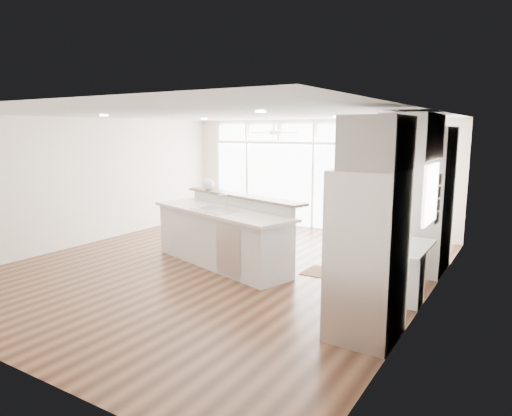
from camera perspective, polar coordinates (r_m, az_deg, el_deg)
The scene contains 23 objects.
floor at distance 8.33m, azimuth -4.42°, elevation -7.42°, with size 7.00×8.00×0.02m, color #3E2213.
ceiling at distance 7.96m, azimuth -4.68°, elevation 11.56°, with size 7.00×8.00×0.02m, color silver.
wall_back at distance 11.48m, azimuth 7.35°, elevation 4.19°, with size 7.00×0.04×2.70m, color white.
wall_left at distance 10.48m, azimuth -20.21°, elevation 3.15°, with size 0.04×8.00×2.70m, color white.
wall_right at distance 6.62m, azimuth 20.72°, elevation -0.39°, with size 0.04×8.00×2.70m, color white.
glass_wall at distance 11.46m, azimuth 7.19°, elevation 2.68°, with size 5.80×0.06×2.08m, color white.
transom_row at distance 11.38m, azimuth 7.34°, elevation 9.34°, with size 5.90×0.06×0.40m, color white.
desk_window at distance 6.89m, azimuth 20.98°, elevation 1.66°, with size 0.04×0.85×0.85m, color white.
ceiling_fan at distance 10.59m, azimuth 2.25°, elevation 9.93°, with size 1.16×1.16×0.32m, color white.
recessed_lights at distance 8.13m, azimuth -3.82°, elevation 11.39°, with size 3.40×3.00×0.02m, color #F4E7CF.
oven_cabinet at distance 8.44m, azimuth 20.86°, elevation 0.98°, with size 0.64×1.20×2.50m, color silver.
desk_nook at distance 7.20m, azimuth 17.81°, elevation -7.38°, with size 0.72×1.30×0.76m, color silver.
upper_cabinets at distance 6.89m, azimuth 18.99°, elevation 8.45°, with size 0.64×1.30×0.64m, color silver.
refrigerator at distance 5.51m, azimuth 13.74°, elevation -5.72°, with size 0.76×0.90×2.00m, color silver.
fridge_cabinet at distance 5.30m, azimuth 14.93°, elevation 7.89°, with size 0.64×0.90×0.60m, color silver.
framed_photos at distance 7.52m, azimuth 21.81°, elevation 1.07°, with size 0.06×0.22×0.80m, color black.
kitchen_island at distance 8.31m, azimuth -4.40°, elevation -2.91°, with size 3.15×1.19×1.25m, color silver.
rug at distance 8.02m, azimuth 9.06°, elevation -8.07°, with size 0.85×0.61×0.01m, color #3C2213.
office_chair at distance 7.66m, azimuth 15.56°, elevation -5.32°, with size 0.52×0.48×1.00m, color black.
fishbowl at distance 9.18m, azimuth -6.04°, elevation 3.00°, with size 0.25×0.25×0.25m, color silver.
monitor at distance 7.08m, azimuth 17.43°, elevation -2.79°, with size 0.08×0.48×0.40m, color black.
keyboard at distance 7.16m, azimuth 16.03°, elevation -4.17°, with size 0.12×0.31×0.02m, color silver.
potted_plant at distance 8.36m, azimuth 21.43°, elevation 10.19°, with size 0.24×0.27×0.21m, color #2C4F22.
Camera 1 is at (4.71, -6.42, 2.44)m, focal length 32.00 mm.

